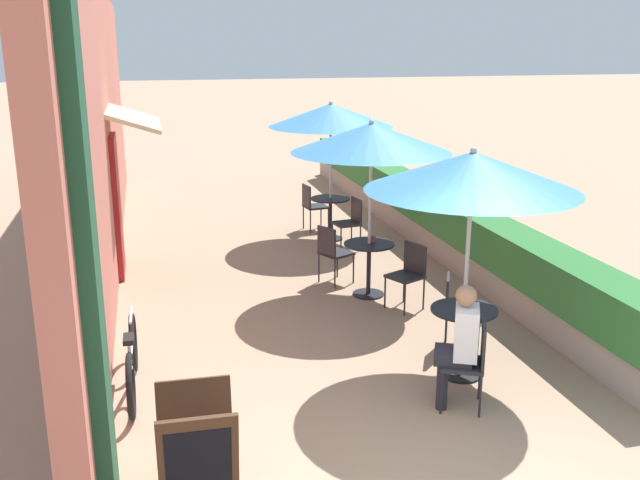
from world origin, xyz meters
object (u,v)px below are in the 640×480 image
(cafe_chair_mid_left, at_px, (332,250))
(patio_umbrella_far, at_px, (331,115))
(patio_table_far, at_px, (330,211))
(cafe_chair_near_left, at_px, (456,306))
(patio_table_mid, at_px, (369,260))
(menu_board, at_px, (198,459))
(bicycle_leaning, at_px, (132,362))
(coffee_cup_mid, at_px, (373,239))
(cafe_chair_far_left, at_px, (351,219))
(patio_umbrella_mid, at_px, (371,138))
(cafe_chair_far_right, at_px, (312,203))
(patio_table_near, at_px, (463,330))
(coffee_cup_near, at_px, (464,300))
(patio_umbrella_near, at_px, (472,172))
(cafe_chair_mid_right, at_px, (409,271))
(cafe_chair_near_right, at_px, (471,358))
(seated_patron_near_right, at_px, (460,341))

(cafe_chair_mid_left, bearing_deg, patio_umbrella_far, 140.07)
(patio_table_far, bearing_deg, cafe_chair_mid_left, -104.06)
(cafe_chair_near_left, distance_m, cafe_chair_mid_left, 2.65)
(patio_table_mid, bearing_deg, patio_table_far, 85.77)
(menu_board, bearing_deg, bicycle_leaning, 104.28)
(coffee_cup_mid, xyz_separation_m, bicycle_leaning, (-3.24, -2.19, -0.46))
(coffee_cup_mid, height_order, cafe_chair_far_left, cafe_chair_far_left)
(patio_umbrella_mid, distance_m, coffee_cup_mid, 1.40)
(cafe_chair_mid_left, bearing_deg, cafe_chair_far_right, 146.43)
(cafe_chair_near_left, height_order, cafe_chair_far_left, same)
(cafe_chair_mid_left, xyz_separation_m, menu_board, (-2.32, -4.89, -0.02))
(patio_table_near, relative_size, cafe_chair_far_left, 0.87)
(cafe_chair_near_left, xyz_separation_m, patio_umbrella_mid, (-0.43, 1.94, 1.68))
(cafe_chair_near_left, relative_size, patio_umbrella_mid, 0.36)
(cafe_chair_far_left, bearing_deg, coffee_cup_near, 169.77)
(patio_table_far, relative_size, cafe_chair_far_right, 0.87)
(patio_table_mid, height_order, bicycle_leaning, patio_table_mid)
(patio_umbrella_far, xyz_separation_m, cafe_chair_far_right, (-0.18, 0.67, -1.68))
(coffee_cup_mid, height_order, patio_table_far, coffee_cup_mid)
(patio_umbrella_near, xyz_separation_m, patio_umbrella_mid, (-0.21, 2.60, 0.00))
(cafe_chair_mid_left, height_order, cafe_chair_mid_right, same)
(patio_table_near, bearing_deg, patio_umbrella_far, 89.92)
(patio_table_near, bearing_deg, cafe_chair_near_right, -108.78)
(coffee_cup_near, xyz_separation_m, cafe_chair_mid_left, (-0.63, 3.05, -0.28))
(cafe_chair_near_left, distance_m, patio_table_mid, 1.99)
(cafe_chair_near_left, height_order, patio_table_far, cafe_chair_near_left)
(patio_table_mid, bearing_deg, patio_umbrella_near, -85.42)
(seated_patron_near_right, height_order, patio_umbrella_mid, patio_umbrella_mid)
(coffee_cup_near, xyz_separation_m, cafe_chair_far_left, (0.13, 4.72, -0.28))
(patio_table_mid, bearing_deg, menu_board, -121.97)
(cafe_chair_far_left, relative_size, cafe_chair_far_right, 1.00)
(cafe_chair_far_left, xyz_separation_m, cafe_chair_far_right, (-0.36, 1.34, 0.00))
(seated_patron_near_right, xyz_separation_m, cafe_chair_far_left, (0.51, 5.46, -0.17))
(coffee_cup_mid, distance_m, cafe_chair_far_left, 2.25)
(coffee_cup_near, xyz_separation_m, patio_table_mid, (-0.26, 2.47, -0.28))
(patio_table_near, xyz_separation_m, cafe_chair_near_right, (-0.22, -0.66, -0.00))
(patio_umbrella_mid, relative_size, cafe_chair_far_left, 2.81)
(cafe_chair_near_left, height_order, coffee_cup_near, cafe_chair_near_left)
(menu_board, bearing_deg, patio_umbrella_far, 69.53)
(coffee_cup_near, bearing_deg, bicycle_leaning, 174.67)
(bicycle_leaning, bearing_deg, cafe_chair_far_left, 51.86)
(coffee_cup_near, height_order, patio_table_mid, coffee_cup_near)
(cafe_chair_mid_right, relative_size, bicycle_leaning, 0.52)
(coffee_cup_near, distance_m, cafe_chair_mid_right, 1.91)
(seated_patron_near_right, distance_m, coffee_cup_near, 0.83)
(patio_umbrella_far, bearing_deg, cafe_chair_mid_left, -104.06)
(patio_umbrella_near, height_order, bicycle_leaning, patio_umbrella_near)
(cafe_chair_mid_left, height_order, bicycle_leaning, cafe_chair_mid_left)
(patio_umbrella_mid, height_order, bicycle_leaning, patio_umbrella_mid)
(cafe_chair_near_right, height_order, cafe_chair_far_right, same)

